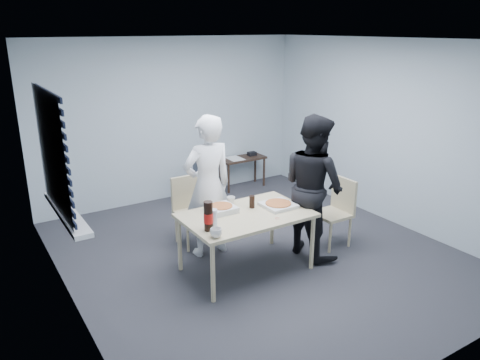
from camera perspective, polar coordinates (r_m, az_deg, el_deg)
room at (r=5.05m, az=-21.48°, el=2.04°), size 5.00×5.00×5.00m
dining_table at (r=5.37m, az=0.76°, el=-4.73°), size 1.45×0.92×0.70m
chair_far at (r=6.15m, az=-6.10°, el=-3.10°), size 0.42×0.42×0.89m
chair_right at (r=6.19m, az=11.76°, el=-3.25°), size 0.42×0.42×0.89m
person_white at (r=5.71m, az=-3.94°, el=-0.77°), size 0.65×0.42×1.77m
person_black at (r=5.77m, az=8.93°, el=-0.73°), size 0.47×0.86×1.77m
side_table at (r=8.25m, az=0.29°, el=2.21°), size 0.82×0.36×0.55m
stool at (r=7.32m, az=-4.37°, el=-0.37°), size 0.38×0.38×0.52m
backpack at (r=7.21m, az=-4.38°, el=1.97°), size 0.30×0.22×0.42m
pizza_box_a at (r=5.40m, az=-2.29°, el=-3.49°), size 0.31×0.31×0.08m
pizza_box_b at (r=5.56m, az=4.69°, el=-3.02°), size 0.36×0.36×0.05m
mug_a at (r=4.76m, az=-2.95°, el=-6.44°), size 0.17×0.17×0.10m
mug_b at (r=5.62m, az=-1.12°, el=-2.50°), size 0.10×0.10×0.09m
cola_glass at (r=5.50m, az=1.47°, el=-2.68°), size 0.08×0.08×0.15m
soda_bottle at (r=4.88m, az=-3.87°, el=-4.48°), size 0.10×0.10×0.32m
plastic_cups at (r=4.94m, az=-3.29°, el=-4.76°), size 0.11×0.11×0.21m
rubber_band at (r=5.24m, az=4.55°, el=-4.68°), size 0.06×0.06×0.00m
papers at (r=8.15m, az=-0.64°, el=2.64°), size 0.25×0.34×0.01m
black_box at (r=8.35m, az=1.46°, el=3.23°), size 0.15×0.11×0.06m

